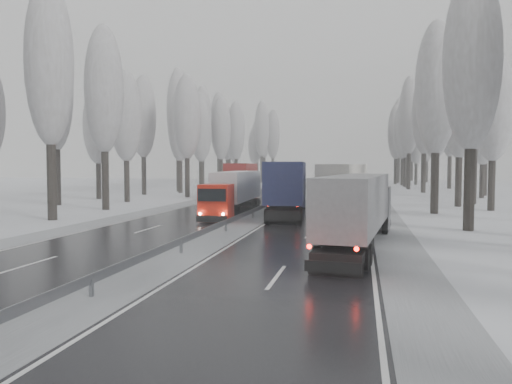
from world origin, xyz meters
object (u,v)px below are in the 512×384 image
at_px(truck_blue_box, 288,184).
at_px(truck_red_red, 241,178).
at_px(truck_grey_tarp, 359,205).
at_px(truck_cream_box, 346,184).
at_px(box_truck_distant, 345,181).
at_px(truck_red_white, 235,189).

relative_size(truck_blue_box, truck_red_red, 1.01).
relative_size(truck_grey_tarp, truck_red_red, 0.84).
height_order(truck_cream_box, box_truck_distant, truck_cream_box).
bearing_deg(box_truck_distant, truck_red_white, -94.71).
bearing_deg(box_truck_distant, truck_grey_tarp, -83.54).
height_order(truck_grey_tarp, truck_red_red, truck_red_red).
bearing_deg(truck_blue_box, truck_red_white, 173.22).
distance_m(box_truck_distant, truck_red_red, 31.61).
xyz_separation_m(truck_blue_box, truck_red_white, (-4.61, 0.12, -0.46)).
height_order(truck_blue_box, truck_red_white, truck_blue_box).
relative_size(box_truck_distant, truck_red_white, 0.51).
bearing_deg(truck_red_red, truck_red_white, -83.86).
height_order(box_truck_distant, truck_red_white, truck_red_white).
relative_size(truck_blue_box, truck_cream_box, 1.04).
distance_m(truck_grey_tarp, truck_cream_box, 20.91).
distance_m(truck_blue_box, truck_cream_box, 6.88).
bearing_deg(box_truck_distant, truck_red_red, -109.06).
distance_m(truck_grey_tarp, box_truck_distant, 66.13).
distance_m(truck_cream_box, truck_red_white, 10.50).
height_order(truck_red_white, truck_red_red, truck_red_red).
bearing_deg(truck_red_red, box_truck_distant, 60.61).
bearing_deg(truck_blue_box, truck_cream_box, 42.51).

